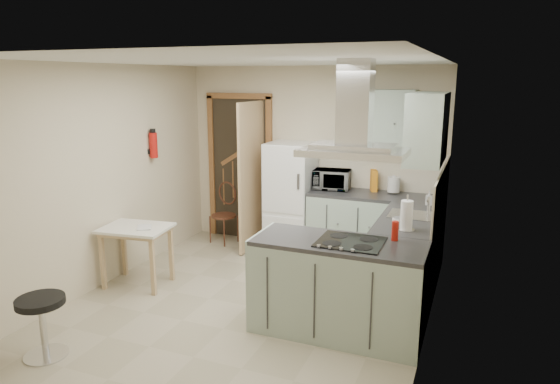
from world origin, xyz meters
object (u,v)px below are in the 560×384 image
at_px(peninsula, 338,287).
at_px(fridge, 291,198).
at_px(extractor_hood, 354,152).
at_px(drop_leaf_table, 138,256).
at_px(stool, 43,327).
at_px(bentwood_chair, 224,216).
at_px(microwave, 332,179).

bearing_deg(peninsula, fridge, 121.74).
height_order(fridge, peninsula, fridge).
height_order(peninsula, extractor_hood, extractor_hood).
xyz_separation_m(fridge, extractor_hood, (1.32, -1.98, 0.97)).
bearing_deg(extractor_hood, peninsula, 180.00).
distance_m(fridge, drop_leaf_table, 2.18).
relative_size(fridge, stool, 2.78).
bearing_deg(bentwood_chair, stool, -73.53).
relative_size(fridge, bentwood_chair, 1.89).
xyz_separation_m(stool, microwave, (1.55, 3.39, 0.76)).
bearing_deg(fridge, extractor_hood, -56.21).
height_order(fridge, bentwood_chair, fridge).
bearing_deg(peninsula, microwave, 108.20).
bearing_deg(drop_leaf_table, stool, -89.53).
height_order(drop_leaf_table, bentwood_chair, bentwood_chair).
height_order(fridge, stool, fridge).
bearing_deg(stool, fridge, 73.29).
distance_m(drop_leaf_table, microwave, 2.63).
xyz_separation_m(bentwood_chair, stool, (0.02, -3.27, -0.13)).
distance_m(peninsula, drop_leaf_table, 2.44).
bearing_deg(drop_leaf_table, fridge, 48.41).
bearing_deg(drop_leaf_table, bentwood_chair, 76.38).
xyz_separation_m(extractor_hood, stool, (-2.32, -1.34, -1.45)).
height_order(fridge, drop_leaf_table, fridge).
distance_m(fridge, microwave, 0.62).
distance_m(extractor_hood, bentwood_chair, 3.31).
height_order(fridge, microwave, fridge).
height_order(extractor_hood, microwave, extractor_hood).
xyz_separation_m(fridge, peninsula, (1.22, -1.98, -0.30)).
distance_m(fridge, bentwood_chair, 1.08).
height_order(extractor_hood, bentwood_chair, extractor_hood).
height_order(extractor_hood, drop_leaf_table, extractor_hood).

